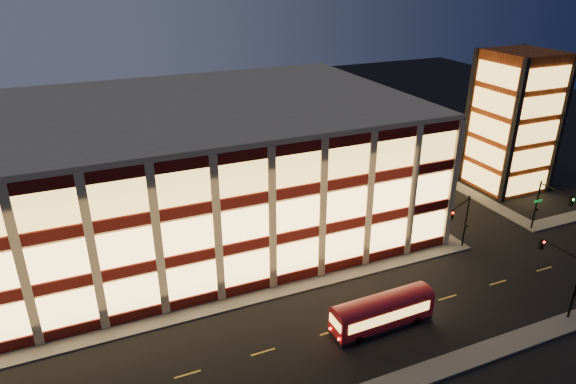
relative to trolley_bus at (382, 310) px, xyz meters
name	(u,v)px	position (x,y,z in m)	size (l,w,h in m)	color
ground	(260,303)	(-8.17, 7.07, -1.67)	(200.00, 200.00, 0.00)	black
sidewalk_office_south	(224,305)	(-11.17, 8.07, -1.59)	(54.00, 2.00, 0.15)	#514F4C
sidewalk_office_east	(376,191)	(14.83, 24.07, -1.59)	(2.00, 30.00, 0.15)	#514F4C
sidewalk_tower_south	(570,217)	(31.83, 8.07, -1.59)	(14.00, 2.00, 0.15)	#514F4C
sidewalk_tower_west	(443,178)	(25.83, 24.07, -1.59)	(2.00, 30.00, 0.15)	#514F4C
office_building	(179,169)	(-11.08, 23.98, 5.58)	(50.45, 30.45, 14.50)	tan
stair_tower	(513,122)	(31.79, 19.02, 7.32)	(8.60, 8.60, 18.00)	#8C3814
traffic_signal_far	(461,217)	(14.04, 7.31, 2.44)	(3.79, 1.87, 6.00)	black
traffic_signal_right	(549,201)	(25.33, 6.45, 2.43)	(1.20, 4.37, 6.00)	black
traffic_signal_near	(563,269)	(15.33, -3.96, 2.46)	(0.32, 4.45, 6.00)	black
trolley_bus	(382,310)	(0.00, 0.00, 0.00)	(8.93, 2.51, 3.01)	maroon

